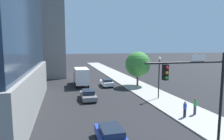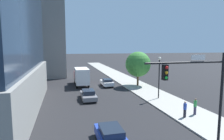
% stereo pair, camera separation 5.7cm
% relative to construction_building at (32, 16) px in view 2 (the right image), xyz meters
% --- Properties ---
extents(sidewalk, '(5.20, 120.00, 0.15)m').
position_rel_construction_building_xyz_m(sidewalk, '(20.63, -24.34, -15.06)').
color(sidewalk, '#9E9B93').
rests_on(sidewalk, ground).
extents(construction_building, '(16.84, 15.69, 37.77)m').
position_rel_construction_building_xyz_m(construction_building, '(0.00, 0.00, 0.00)').
color(construction_building, gray).
rests_on(construction_building, ground).
extents(traffic_light_pole, '(6.28, 0.48, 6.92)m').
position_rel_construction_building_xyz_m(traffic_light_pole, '(16.44, -41.17, -10.26)').
color(traffic_light_pole, black).
rests_on(traffic_light_pole, sidewalk).
extents(street_lamp, '(0.44, 0.44, 5.92)m').
position_rel_construction_building_xyz_m(street_lamp, '(20.29, -28.10, -11.12)').
color(street_lamp, black).
rests_on(street_lamp, sidewalk).
extents(street_tree, '(4.74, 4.74, 6.42)m').
position_rel_construction_building_xyz_m(street_tree, '(20.82, -18.79, -10.94)').
color(street_tree, brown).
rests_on(street_tree, sidewalk).
extents(car_white, '(1.85, 4.22, 1.44)m').
position_rel_construction_building_xyz_m(car_white, '(15.12, -17.41, -14.40)').
color(car_white, silver).
rests_on(car_white, ground).
extents(car_blue, '(1.89, 4.43, 1.45)m').
position_rel_construction_building_xyz_m(car_blue, '(10.48, -39.20, -14.41)').
color(car_blue, '#233D9E').
rests_on(car_blue, ground).
extents(car_gray, '(1.92, 4.75, 1.40)m').
position_rel_construction_building_xyz_m(car_gray, '(10.48, -25.80, -14.45)').
color(car_gray, slate).
rests_on(car_gray, ground).
extents(box_truck, '(2.42, 7.38, 3.45)m').
position_rel_construction_building_xyz_m(box_truck, '(10.48, -15.67, -13.24)').
color(box_truck, '#B21E1E').
rests_on(box_truck, ground).
extents(pedestrian_green_shirt, '(0.34, 0.34, 1.77)m').
position_rel_construction_building_xyz_m(pedestrian_green_shirt, '(20.88, -35.24, -14.08)').
color(pedestrian_green_shirt, '#38334C').
rests_on(pedestrian_green_shirt, sidewalk).
extents(pedestrian_blue_shirt, '(0.34, 0.34, 1.70)m').
position_rel_construction_building_xyz_m(pedestrian_blue_shirt, '(19.32, -35.68, -14.12)').
color(pedestrian_blue_shirt, black).
rests_on(pedestrian_blue_shirt, sidewalk).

